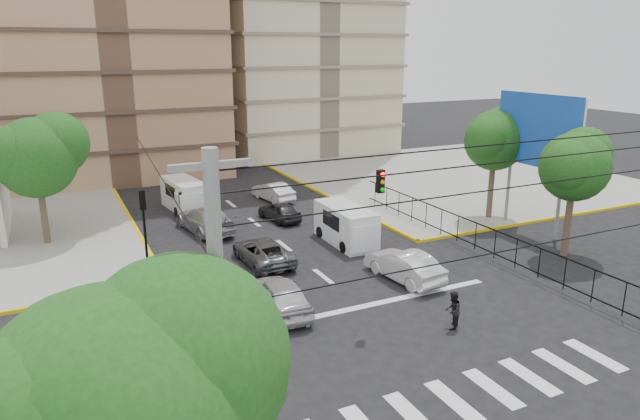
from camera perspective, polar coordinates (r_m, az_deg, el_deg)
ground at (r=24.06m, az=5.66°, el=-10.71°), size 160.00×160.00×0.00m
sidewalk_ne at (r=50.64m, az=13.26°, el=3.29°), size 26.00×26.00×0.15m
crosswalk_stripes at (r=19.89m, az=15.11°, el=-17.39°), size 12.00×2.40×0.01m
stop_line at (r=24.98m, az=4.21°, el=-9.62°), size 13.00×0.40×0.01m
park_fence at (r=32.40m, az=15.18°, el=-4.05°), size 0.10×22.50×1.66m
billboard at (r=35.78m, az=20.98°, el=7.22°), size 0.36×6.20×8.10m
tree_sw_near at (r=9.91m, az=-19.36°, el=-18.61°), size 5.63×4.60×7.57m
tree_park_a at (r=32.31m, az=24.22°, el=4.27°), size 4.41×3.60×6.83m
tree_park_c at (r=37.73m, az=17.19°, el=6.94°), size 4.65×3.80×7.25m
tree_tudor at (r=34.70m, az=-26.40°, el=5.07°), size 5.39×4.40×7.43m
traffic_light_nw at (r=27.37m, az=-17.20°, el=-1.03°), size 0.28×0.22×4.40m
traffic_light_hanging at (r=20.41m, az=9.08°, el=1.97°), size 18.00×9.12×0.92m
utility_pole_sw at (r=11.27m, az=-9.79°, el=-16.38°), size 1.40×0.28×9.00m
van_right_lane at (r=32.26m, az=2.78°, el=-1.66°), size 2.00×4.72×2.12m
van_left_lane at (r=39.96m, az=-13.35°, el=1.36°), size 2.36×4.84×2.09m
car_silver_front_left at (r=24.29m, az=-4.02°, el=-8.45°), size 2.04×4.49×1.50m
car_white_front_right at (r=27.68m, az=8.39°, el=-5.50°), size 2.07×4.58×1.46m
car_grey_mid_left at (r=29.60m, az=-5.75°, el=-4.16°), size 2.24×4.65×1.28m
car_silver_rear_left at (r=35.17m, az=-11.42°, el=-0.92°), size 2.91×5.54×1.53m
car_darkgrey_mid_right at (r=36.81m, az=-4.10°, el=-0.12°), size 2.02×3.82×1.24m
car_white_rear_right at (r=41.72m, az=-4.72°, el=1.86°), size 2.09×4.25×1.34m
pedestrian_crosswalk at (r=23.40m, az=13.13°, el=-9.74°), size 0.96×0.94×1.56m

